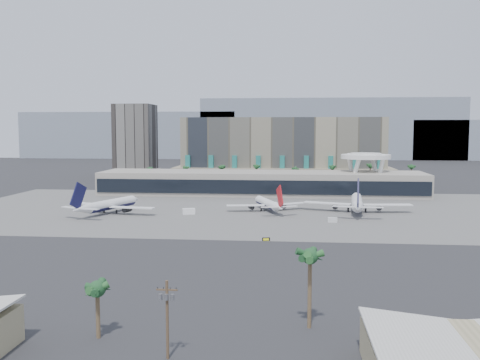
# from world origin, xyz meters

# --- Properties ---
(ground) EXTENTS (900.00, 900.00, 0.00)m
(ground) POSITION_xyz_m (0.00, 0.00, 0.00)
(ground) COLOR #232326
(ground) RESTS_ON ground
(apron_pad) EXTENTS (260.00, 130.00, 0.06)m
(apron_pad) POSITION_xyz_m (0.00, 55.00, 0.03)
(apron_pad) COLOR #5B5B59
(apron_pad) RESTS_ON ground
(mountain_ridge) EXTENTS (680.00, 60.00, 70.00)m
(mountain_ridge) POSITION_xyz_m (27.88, 470.00, 29.89)
(mountain_ridge) COLOR gray
(mountain_ridge) RESTS_ON ground
(hotel) EXTENTS (140.00, 30.00, 42.00)m
(hotel) POSITION_xyz_m (10.00, 174.41, 16.81)
(hotel) COLOR gray
(hotel) RESTS_ON ground
(office_tower) EXTENTS (30.00, 30.00, 52.00)m
(office_tower) POSITION_xyz_m (-95.00, 200.00, 22.94)
(office_tower) COLOR black
(office_tower) RESTS_ON ground
(terminal) EXTENTS (170.00, 32.50, 14.50)m
(terminal) POSITION_xyz_m (0.00, 109.84, 6.52)
(terminal) COLOR #B2AB9D
(terminal) RESTS_ON ground
(saucer_structure) EXTENTS (26.00, 26.00, 21.89)m
(saucer_structure) POSITION_xyz_m (55.00, 116.00, 18.45)
(saucer_structure) COLOR white
(saucer_structure) RESTS_ON ground
(palm_row) EXTENTS (157.80, 2.80, 13.10)m
(palm_row) POSITION_xyz_m (7.00, 145.00, 10.50)
(palm_row) COLOR brown
(palm_row) RESTS_ON ground
(utility_pole) EXTENTS (3.20, 0.85, 12.00)m
(utility_pole) POSITION_xyz_m (-2.00, -96.09, 7.14)
(utility_pole) COLOR #4C3826
(utility_pole) RESTS_ON ground
(airliner_left) EXTENTS (39.17, 40.48, 14.58)m
(airliner_left) POSITION_xyz_m (-58.26, 38.36, 3.68)
(airliner_left) COLOR white
(airliner_left) RESTS_ON ground
(airliner_centre) EXTENTS (33.92, 35.04, 12.64)m
(airliner_centre) POSITION_xyz_m (6.30, 51.49, 3.19)
(airliner_centre) COLOR white
(airliner_centre) RESTS_ON ground
(airliner_right) EXTENTS (44.76, 46.27, 15.98)m
(airliner_right) POSITION_xyz_m (43.23, 51.67, 4.03)
(airliner_right) COLOR white
(airliner_right) RESTS_ON ground
(service_vehicle_a) EXTENTS (5.43, 3.93, 2.40)m
(service_vehicle_a) POSITION_xyz_m (-25.27, 39.29, 1.20)
(service_vehicle_a) COLOR white
(service_vehicle_a) RESTS_ON ground
(service_vehicle_b) EXTENTS (3.56, 2.20, 1.76)m
(service_vehicle_b) POSITION_xyz_m (31.39, 26.17, 0.88)
(service_vehicle_b) COLOR silver
(service_vehicle_b) RESTS_ON ground
(taxiway_sign) EXTENTS (2.40, 0.77, 1.08)m
(taxiway_sign) POSITION_xyz_m (8.47, -9.62, 0.54)
(taxiway_sign) COLOR black
(taxiway_sign) RESTS_ON ground
(near_palm_a) EXTENTS (6.00, 6.00, 9.69)m
(near_palm_a) POSITION_xyz_m (-15.25, -89.21, 6.90)
(near_palm_a) COLOR brown
(near_palm_a) RESTS_ON ground
(near_palm_b) EXTENTS (6.00, 6.00, 14.04)m
(near_palm_b) POSITION_xyz_m (19.50, -81.25, 11.16)
(near_palm_b) COLOR brown
(near_palm_b) RESTS_ON ground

